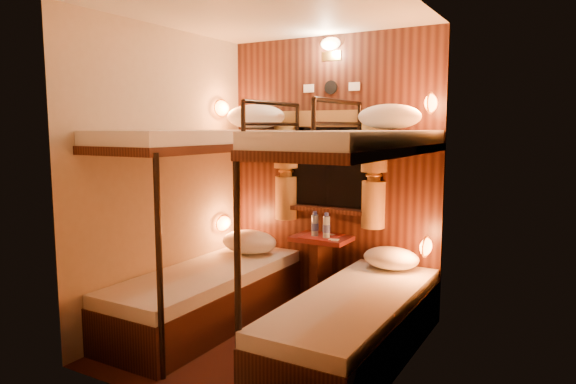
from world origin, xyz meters
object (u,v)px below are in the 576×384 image
Objects in this scene: bunk_left at (207,257)px; table at (321,262)px; bottle_left at (315,226)px; bottle_right at (326,227)px; bunk_right at (355,280)px.

bunk_left is 2.90× the size of table.
bunk_left reaches higher than table.
bottle_right reaches higher than bottle_left.
bunk_right is 8.56× the size of bottle_left.
bottle_left is at bearing 51.71° from bunk_left.
bunk_right is at bearing -47.19° from bottle_left.
bunk_right is at bearing -50.33° from table.
bottle_right is at bearing 45.68° from bunk_left.
bunk_left is 1.00× the size of bunk_right.
bottle_left is (0.60, 0.76, 0.19)m from bunk_left.
bottle_left reaches higher than table.
bottle_left is 0.99× the size of bottle_right.
bottle_right is (-0.58, 0.74, 0.19)m from bunk_right.
table is (-0.65, 0.78, -0.14)m from bunk_right.
table is at bearing 146.73° from bottle_right.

